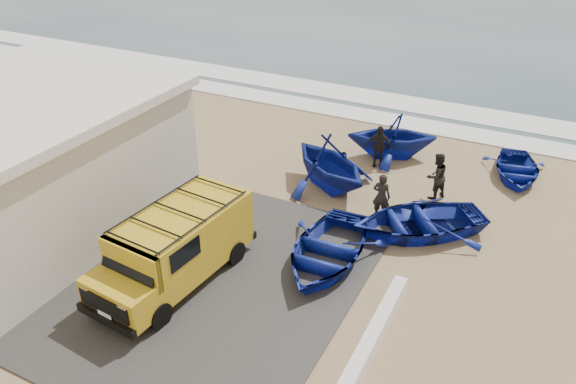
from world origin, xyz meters
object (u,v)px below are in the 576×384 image
at_px(boat_near_left, 327,250).
at_px(boat_mid_left, 329,162).
at_px(parapet, 364,356).
at_px(van, 176,245).
at_px(boat_far_right, 516,169).
at_px(boat_far_left, 392,136).
at_px(fisherman_front, 381,196).
at_px(building, 13,162).
at_px(fisherman_back, 379,146).
at_px(fisherman_middle, 436,176).
at_px(boat_near_right, 418,221).

relative_size(boat_near_left, boat_mid_left, 1.10).
distance_m(parapet, van, 6.02).
distance_m(boat_near_left, boat_far_right, 9.38).
height_order(van, boat_near_left, van).
xyz_separation_m(boat_near_left, boat_far_left, (-0.53, 7.89, 0.50)).
distance_m(van, fisherman_front, 7.11).
bearing_deg(building, parapet, -4.58).
distance_m(parapet, fisherman_back, 10.70).
bearing_deg(boat_far_right, boat_near_left, -129.48).
bearing_deg(boat_far_left, van, -38.07).
height_order(building, boat_mid_left, building).
relative_size(boat_mid_left, boat_far_left, 1.10).
bearing_deg(fisherman_middle, boat_mid_left, -38.36).
bearing_deg(fisherman_front, boat_far_right, -128.25).
xyz_separation_m(boat_mid_left, boat_far_left, (1.26, 3.56, -0.09)).
bearing_deg(van, fisherman_middle, 61.24).
height_order(boat_near_left, boat_mid_left, boat_mid_left).
height_order(building, boat_far_right, building).
relative_size(van, boat_far_right, 1.56).
bearing_deg(boat_mid_left, fisherman_front, -83.62).
distance_m(parapet, fisherman_middle, 8.75).
distance_m(boat_far_right, fisherman_back, 5.33).
bearing_deg(van, parapet, -1.55).
xyz_separation_m(van, fisherman_back, (2.74, 9.49, -0.32)).
height_order(boat_near_right, boat_far_right, boat_near_right).
bearing_deg(boat_near_left, building, -169.49).
bearing_deg(boat_near_left, parapet, -56.82).
bearing_deg(fisherman_front, boat_near_left, 76.60).
xyz_separation_m(boat_near_right, fisherman_back, (-2.76, 4.02, 0.40)).
relative_size(parapet, fisherman_back, 3.49).
bearing_deg(boat_far_left, boat_near_left, -18.54).
bearing_deg(fisherman_middle, parapet, 39.33).
bearing_deg(van, boat_mid_left, 81.59).
bearing_deg(fisherman_front, parapet, 103.20).
height_order(parapet, fisherman_front, fisherman_front).
xyz_separation_m(parapet, van, (-5.91, 0.71, 0.91)).
bearing_deg(boat_near_right, boat_far_left, 169.04).
bearing_deg(fisherman_front, fisherman_back, -71.93).
relative_size(parapet, boat_far_left, 1.67).
bearing_deg(fisherman_back, fisherman_middle, -46.98).
height_order(boat_far_right, fisherman_back, fisherman_back).
bearing_deg(fisherman_back, boat_mid_left, -130.31).
xyz_separation_m(boat_near_left, boat_near_right, (2.01, 2.83, 0.00)).
bearing_deg(fisherman_middle, fisherman_front, 5.49).
bearing_deg(boat_mid_left, boat_near_right, -79.24).
distance_m(parapet, boat_far_left, 11.64).
distance_m(boat_mid_left, fisherman_middle, 3.86).
height_order(fisherman_front, fisherman_middle, fisherman_middle).
distance_m(building, boat_near_left, 10.49).
xyz_separation_m(van, boat_near_right, (5.50, 5.47, -0.73)).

